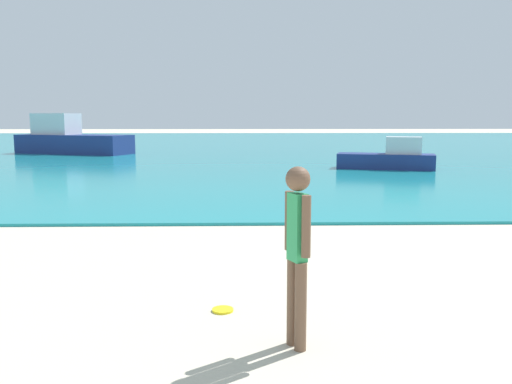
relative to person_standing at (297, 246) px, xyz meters
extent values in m
cube|color=teal|center=(-0.38, 35.40, -0.89)|extent=(160.00, 60.00, 0.06)
cylinder|color=brown|center=(0.03, -0.06, -0.52)|extent=(0.11, 0.11, 0.79)
cylinder|color=brown|center=(-0.03, 0.06, -0.52)|extent=(0.11, 0.11, 0.79)
cube|color=#2DA35B|center=(0.00, 0.00, 0.17)|extent=(0.18, 0.21, 0.59)
sphere|color=brown|center=(0.00, 0.00, 0.59)|extent=(0.21, 0.21, 0.21)
cylinder|color=brown|center=(0.06, -0.13, 0.20)|extent=(0.08, 0.08, 0.53)
cylinder|color=brown|center=(-0.06, 0.13, 0.20)|extent=(0.08, 0.08, 0.53)
cylinder|color=yellow|center=(-0.69, 0.91, -0.90)|extent=(0.23, 0.23, 0.03)
cube|color=navy|center=(5.07, 16.03, -0.56)|extent=(3.83, 2.13, 0.58)
cube|color=silver|center=(5.70, 15.84, 0.06)|extent=(1.49, 1.15, 0.66)
cube|color=navy|center=(-9.77, 25.36, -0.34)|extent=(6.79, 4.32, 1.04)
cube|color=silver|center=(-10.85, 25.79, 0.76)|extent=(2.70, 2.21, 1.17)
camera|label=1|loc=(-0.47, -4.51, 1.10)|focal=37.57mm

